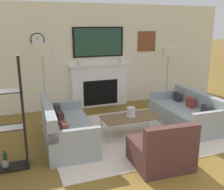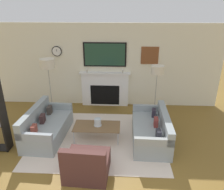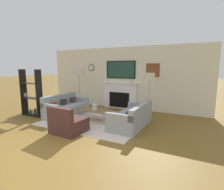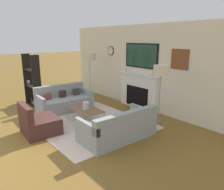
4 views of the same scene
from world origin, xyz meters
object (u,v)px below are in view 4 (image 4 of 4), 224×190
Objects in this scene: hurricane_candle at (86,106)px; shelf_unit at (32,83)px; coffee_table at (85,110)px; floor_lamp_left at (90,57)px; floor_lamp_right at (161,71)px; couch_left at (64,102)px; armchair at (39,124)px; couch_right at (119,128)px.

shelf_unit is (-2.49, -0.56, 0.31)m from hurricane_candle.
shelf_unit is at bearing -167.42° from hurricane_candle.
floor_lamp_left is (-1.52, 1.21, 1.27)m from coffee_table.
coffee_table is at bearing 11.97° from shelf_unit.
hurricane_candle is at bearing 58.34° from coffee_table.
floor_lamp_right is (3.10, 0.00, -0.14)m from floor_lamp_left.
couch_left is 1.05× the size of floor_lamp_right.
armchair is 3.23m from floor_lamp_right.
armchair is (-1.44, -1.33, -0.01)m from couch_right.
shelf_unit is (-1.16, -0.57, 0.49)m from couch_left.
floor_lamp_left is 3.11m from floor_lamp_right.
floor_lamp_left is 1.09× the size of floor_lamp_right.
shelf_unit is (-3.86, -0.57, 0.51)m from couch_right.
couch_right is at bearing -21.96° from floor_lamp_left.
coffee_table is 0.11m from hurricane_candle.
floor_lamp_left is at bearing 158.04° from couch_right.
hurricane_candle is 0.12× the size of floor_lamp_right.
armchair reaches higher than hurricane_candle.
couch_left is 1.80m from floor_lamp_left.
coffee_table is 2.30m from floor_lamp_right.
couch_left reaches higher than hurricane_candle.
coffee_table is 5.81× the size of hurricane_candle.
floor_lamp_right is (0.21, 1.17, 1.23)m from couch_right.
couch_right is 1.01× the size of shelf_unit.
couch_left is 1.32m from coffee_table.
floor_lamp_right is at bearing 56.64° from armchair.
hurricane_candle is (1.34, -0.01, 0.18)m from couch_left.
coffee_table is 0.70× the size of floor_lamp_right.
shelf_unit is at bearing -153.73° from couch_left.
floor_lamp_left is (-2.90, 1.17, 1.37)m from couch_right.
couch_right is 0.98× the size of floor_lamp_left.
couch_right is at bearing -0.07° from couch_left.
hurricane_candle is 2.26m from floor_lamp_left.
couch_left is 2.70m from couch_right.
couch_left is at bearing -158.13° from floor_lamp_right.
armchair is at bearing -17.44° from shelf_unit.
armchair is 0.50× the size of floor_lamp_left.
armchair is 1.29m from coffee_table.
armchair is at bearing -93.26° from hurricane_candle.
armchair is at bearing -46.56° from couch_left.
armchair is 3.21m from floor_lamp_left.
coffee_table is 0.66× the size of shelf_unit.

